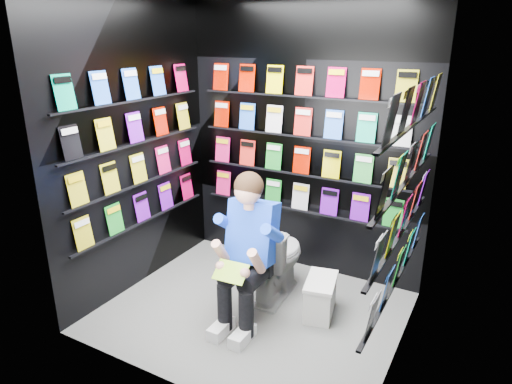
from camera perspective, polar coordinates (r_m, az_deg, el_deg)
The scene contains 13 objects.
floor at distance 4.05m, azimuth -0.50°, elevation -14.73°, with size 2.40×2.40×0.00m, color slate.
wall_back at distance 4.37m, azimuth 5.97°, elevation 6.35°, with size 2.40×0.04×2.60m, color black.
wall_front at distance 2.72m, azimuth -11.02°, elevation -1.80°, with size 2.40×0.04×2.60m, color black.
wall_left at distance 4.21m, azimuth -14.98°, elevation 5.30°, with size 0.04×2.00×2.60m, color black.
wall_right at distance 3.11m, azimuth 19.02°, elevation 0.17°, with size 0.04×2.00×2.60m, color black.
comics_back at distance 4.34m, azimuth 5.81°, elevation 6.34°, with size 2.10×0.06×1.37m, color #DD1768, non-canonical shape.
comics_left at distance 4.19m, azimuth -14.69°, elevation 5.33°, with size 0.06×1.70×1.37m, color #DD1768, non-canonical shape.
comics_right at distance 3.12m, azimuth 18.49°, elevation 0.35°, with size 0.06×1.70×1.37m, color #DD1768, non-canonical shape.
toilet at distance 4.12m, azimuth 2.34°, elevation -8.24°, with size 0.42×0.75×0.73m, color white.
longbox at distance 3.99m, azimuth 8.02°, elevation -13.03°, with size 0.22×0.40×0.30m, color silver.
longbox_lid at distance 3.90m, azimuth 8.13°, elevation -10.99°, with size 0.24×0.42×0.03m, color silver.
reader at distance 3.64m, azimuth -0.29°, elevation -5.08°, with size 0.51×0.75×1.38m, color blue, non-canonical shape.
held_comic at distance 3.45m, azimuth -3.17°, elevation -9.94°, with size 0.25×0.01×0.18m, color green.
Camera 1 is at (1.67, -2.93, 2.25)m, focal length 32.00 mm.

